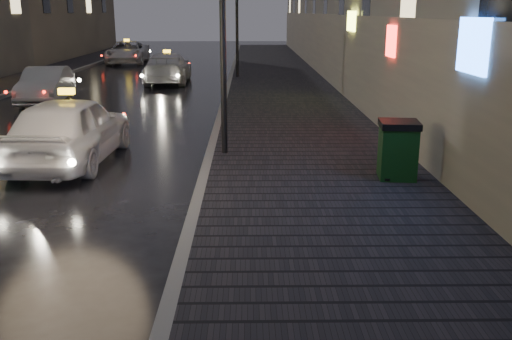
{
  "coord_description": "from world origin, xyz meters",
  "views": [
    {
      "loc": [
        2.42,
        -6.98,
        3.35
      ],
      "look_at": [
        2.53,
        1.96,
        0.85
      ],
      "focal_mm": 40.0,
      "sensor_mm": 36.0,
      "label": 1
    }
  ],
  "objects": [
    {
      "name": "ground",
      "position": [
        0.0,
        0.0,
        0.0
      ],
      "size": [
        120.0,
        120.0,
        0.0
      ],
      "primitive_type": "plane",
      "color": "black",
      "rests_on": "ground"
    },
    {
      "name": "sidewalk",
      "position": [
        3.9,
        21.0,
        0.07
      ],
      "size": [
        4.6,
        58.0,
        0.15
      ],
      "primitive_type": "cube",
      "color": "black",
      "rests_on": "ground"
    },
    {
      "name": "curb",
      "position": [
        1.5,
        21.0,
        0.07
      ],
      "size": [
        0.2,
        58.0,
        0.15
      ],
      "primitive_type": "cube",
      "color": "slate",
      "rests_on": "ground"
    },
    {
      "name": "sidewalk_far",
      "position": [
        -8.7,
        21.0,
        0.07
      ],
      "size": [
        2.4,
        58.0,
        0.15
      ],
      "primitive_type": "cube",
      "color": "black",
      "rests_on": "ground"
    },
    {
      "name": "curb_far",
      "position": [
        -7.4,
        21.0,
        0.07
      ],
      "size": [
        0.2,
        58.0,
        0.15
      ],
      "primitive_type": "cube",
      "color": "slate",
      "rests_on": "ground"
    },
    {
      "name": "lamp_near",
      "position": [
        1.85,
        6.0,
        3.49
      ],
      "size": [
        0.36,
        0.36,
        5.28
      ],
      "color": "black",
      "rests_on": "sidewalk"
    },
    {
      "name": "lamp_far",
      "position": [
        1.85,
        22.0,
        3.49
      ],
      "size": [
        0.36,
        0.36,
        5.28
      ],
      "color": "black",
      "rests_on": "sidewalk"
    },
    {
      "name": "trash_bin",
      "position": [
        5.35,
        3.86,
        0.73
      ],
      "size": [
        0.82,
        0.82,
        1.14
      ],
      "rotation": [
        0.0,
        0.0,
        -0.1
      ],
      "color": "black",
      "rests_on": "sidewalk"
    },
    {
      "name": "taxi_near",
      "position": [
        -1.61,
        5.66,
        0.78
      ],
      "size": [
        2.04,
        4.67,
        1.57
      ],
      "primitive_type": "imported",
      "rotation": [
        0.0,
        0.0,
        3.1
      ],
      "color": "white",
      "rests_on": "ground"
    },
    {
      "name": "car_left_mid",
      "position": [
        -5.17,
        14.48,
        0.66
      ],
      "size": [
        1.82,
        4.16,
        1.33
      ],
      "primitive_type": "imported",
      "rotation": [
        0.0,
        0.0,
        0.1
      ],
      "color": "gray",
      "rests_on": "ground"
    },
    {
      "name": "taxi_mid",
      "position": [
        -1.46,
        20.63,
        0.72
      ],
      "size": [
        2.14,
        5.0,
        1.44
      ],
      "primitive_type": "imported",
      "rotation": [
        0.0,
        0.0,
        3.17
      ],
      "color": "silver",
      "rests_on": "ground"
    },
    {
      "name": "taxi_far",
      "position": [
        -5.58,
        31.35,
        0.72
      ],
      "size": [
        2.66,
        5.31,
        1.44
      ],
      "primitive_type": "imported",
      "rotation": [
        0.0,
        0.0,
        0.05
      ],
      "color": "silver",
      "rests_on": "ground"
    }
  ]
}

